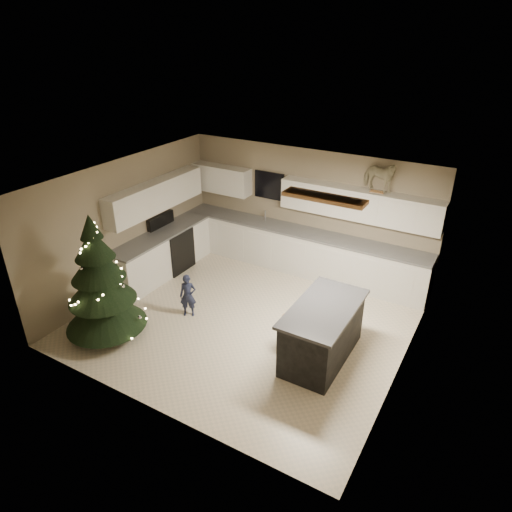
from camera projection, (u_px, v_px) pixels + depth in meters
name	position (u px, v px, depth m)	size (l,w,h in m)	color
ground_plane	(246.00, 320.00, 8.32)	(5.50, 5.50, 0.00)	#BFB29C
room_shell	(247.00, 232.00, 7.52)	(5.52, 5.02, 2.61)	gray
cabinetry	(250.00, 239.00, 9.65)	(5.50, 3.20, 2.00)	silver
island	(322.00, 332.00, 7.19)	(0.90, 1.70, 0.95)	black
bar_stool	(290.00, 325.00, 7.44)	(0.31, 0.31, 0.58)	olive
christmas_tree	(101.00, 288.00, 7.53)	(1.40, 1.35, 2.23)	#3F2816
toddler	(188.00, 296.00, 8.28)	(0.30, 0.20, 0.82)	#161D35
rocking_horse	(379.00, 176.00, 8.40)	(0.73, 0.43, 0.60)	olive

